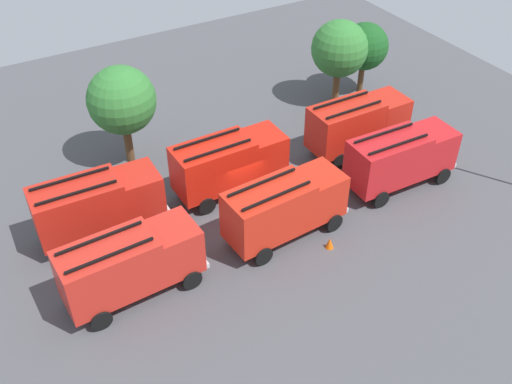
# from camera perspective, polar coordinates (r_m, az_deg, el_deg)

# --- Properties ---
(ground_plane) EXTENTS (54.58, 54.58, 0.00)m
(ground_plane) POSITION_cam_1_polar(r_m,az_deg,el_deg) (35.69, 0.00, -1.76)
(ground_plane) COLOR #4C4C51
(fire_truck_0) EXTENTS (7.30, 3.00, 3.88)m
(fire_truck_0) POSITION_cam_1_polar(r_m,az_deg,el_deg) (30.03, -12.01, -6.71)
(fire_truck_0) COLOR red
(fire_truck_0) RESTS_ON ground
(fire_truck_1) EXTENTS (7.34, 3.12, 3.88)m
(fire_truck_1) POSITION_cam_1_polar(r_m,az_deg,el_deg) (32.66, 2.77, -1.36)
(fire_truck_1) COLOR red
(fire_truck_1) RESTS_ON ground
(fire_truck_2) EXTENTS (7.26, 2.90, 3.88)m
(fire_truck_2) POSITION_cam_1_polar(r_m,az_deg,el_deg) (37.46, 13.78, 3.31)
(fire_truck_2) COLOR red
(fire_truck_2) RESTS_ON ground
(fire_truck_3) EXTENTS (7.27, 2.92, 3.88)m
(fire_truck_3) POSITION_cam_1_polar(r_m,az_deg,el_deg) (33.94, -15.00, -1.10)
(fire_truck_3) COLOR red
(fire_truck_3) RESTS_ON ground
(fire_truck_4) EXTENTS (7.23, 2.82, 3.88)m
(fire_truck_4) POSITION_cam_1_polar(r_m,az_deg,el_deg) (35.95, -2.60, 2.88)
(fire_truck_4) COLOR red
(fire_truck_4) RESTS_ON ground
(fire_truck_5) EXTENTS (7.21, 2.77, 3.88)m
(fire_truck_5) POSITION_cam_1_polar(r_m,az_deg,el_deg) (40.27, 9.78, 6.59)
(fire_truck_5) COLOR red
(fire_truck_5) RESTS_ON ground
(firefighter_0) EXTENTS (0.48, 0.42, 1.71)m
(firefighter_0) POSITION_cam_1_polar(r_m,az_deg,el_deg) (33.05, -14.07, -4.92)
(firefighter_0) COLOR black
(firefighter_0) RESTS_ON ground
(firefighter_1) EXTENTS (0.46, 0.47, 1.73)m
(firefighter_1) POSITION_cam_1_polar(r_m,az_deg,el_deg) (43.58, 10.49, 7.33)
(firefighter_1) COLOR black
(firefighter_1) RESTS_ON ground
(firefighter_2) EXTENTS (0.48, 0.42, 1.68)m
(firefighter_2) POSITION_cam_1_polar(r_m,az_deg,el_deg) (44.90, 14.25, 7.70)
(firefighter_2) COLOR black
(firefighter_2) RESTS_ON ground
(firefighter_3) EXTENTS (0.43, 0.48, 1.80)m
(firefighter_3) POSITION_cam_1_polar(r_m,az_deg,el_deg) (33.25, -12.17, -4.12)
(firefighter_3) COLOR black
(firefighter_3) RESTS_ON ground
(firefighter_4) EXTENTS (0.43, 0.27, 1.63)m
(firefighter_4) POSITION_cam_1_polar(r_m,az_deg,el_deg) (35.98, 1.88, 0.46)
(firefighter_4) COLOR black
(firefighter_4) RESTS_ON ground
(tree_0) EXTENTS (4.36, 4.36, 6.75)m
(tree_0) POSITION_cam_1_polar(r_m,az_deg,el_deg) (38.32, -12.80, 8.58)
(tree_0) COLOR brown
(tree_0) RESTS_ON ground
(tree_1) EXTENTS (4.18, 4.18, 6.48)m
(tree_1) POSITION_cam_1_polar(r_m,az_deg,el_deg) (44.90, 8.04, 13.48)
(tree_1) COLOR brown
(tree_1) RESTS_ON ground
(tree_2) EXTENTS (3.60, 3.60, 5.59)m
(tree_2) POSITION_cam_1_polar(r_m,az_deg,el_deg) (47.01, 10.41, 13.60)
(tree_2) COLOR brown
(tree_2) RESTS_ON ground
(traffic_cone_0) EXTENTS (0.46, 0.46, 0.66)m
(traffic_cone_0) POSITION_cam_1_polar(r_m,az_deg,el_deg) (33.32, 7.10, -4.90)
(traffic_cone_0) COLOR #F2600C
(traffic_cone_0) RESTS_ON ground
(traffic_cone_1) EXTENTS (0.44, 0.44, 0.62)m
(traffic_cone_1) POSITION_cam_1_polar(r_m,az_deg,el_deg) (43.37, 8.59, 6.37)
(traffic_cone_1) COLOR #F2600C
(traffic_cone_1) RESTS_ON ground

